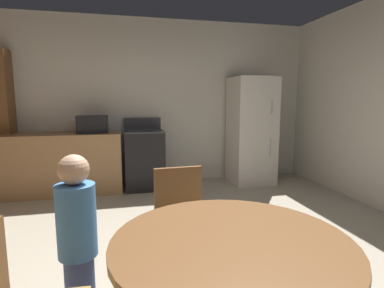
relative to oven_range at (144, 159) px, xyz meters
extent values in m
plane|color=#A89E89|center=(0.19, -2.70, -0.47)|extent=(14.00, 14.00, 0.00)
cube|color=beige|center=(0.19, 0.40, 0.88)|extent=(5.63, 0.12, 2.70)
cube|color=#9E754C|center=(-1.34, 0.00, -0.02)|extent=(1.98, 0.60, 0.90)
cube|color=black|center=(0.00, 0.00, -0.02)|extent=(0.60, 0.60, 0.90)
cube|color=#38383D|center=(0.00, 0.00, 0.44)|extent=(0.60, 0.60, 0.02)
cube|color=#38383D|center=(0.00, 0.28, 0.54)|extent=(0.60, 0.04, 0.18)
cube|color=silver|center=(1.79, -0.05, 0.41)|extent=(0.68, 0.66, 1.76)
cylinder|color=#B2B2B7|center=(1.97, -0.39, 0.81)|extent=(0.02, 0.02, 0.22)
cylinder|color=#B2B2B7|center=(1.97, -0.39, 0.16)|extent=(0.02, 0.02, 0.30)
cube|color=black|center=(-0.75, 0.00, 0.56)|extent=(0.44, 0.32, 0.26)
cylinder|color=brown|center=(0.15, -3.52, 0.27)|extent=(1.10, 1.10, 0.04)
cylinder|color=brown|center=(0.28, -2.83, -0.25)|extent=(0.03, 0.03, 0.43)
cylinder|color=brown|center=(-0.05, -2.85, -0.25)|extent=(0.03, 0.03, 0.43)
cylinder|color=brown|center=(0.27, -2.49, -0.25)|extent=(0.03, 0.03, 0.43)
cylinder|color=brown|center=(-0.07, -2.51, -0.25)|extent=(0.03, 0.03, 0.43)
cube|color=#A37F3D|center=(0.11, -2.67, -0.02)|extent=(0.42, 0.42, 0.05)
cube|color=brown|center=(0.10, -2.49, 0.19)|extent=(0.38, 0.06, 0.42)
cylinder|color=#4784CC|center=(-0.59, -3.01, 0.24)|extent=(0.31, 0.31, 0.42)
sphere|color=#D6A884|center=(-0.59, -3.01, 0.54)|extent=(0.17, 0.17, 0.17)
camera|label=1|loc=(-0.31, -4.75, 0.92)|focal=28.26mm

